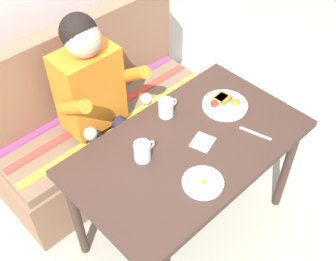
{
  "coord_description": "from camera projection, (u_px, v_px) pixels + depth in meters",
  "views": [
    {
      "loc": [
        -1.04,
        -0.92,
        2.24
      ],
      "look_at": [
        0.0,
        0.15,
        0.72
      ],
      "focal_mm": 44.51,
      "sensor_mm": 36.0,
      "label": 1
    }
  ],
  "objects": [
    {
      "name": "napkin",
      "position": [
        203.0,
        142.0,
        2.05
      ],
      "size": [
        0.14,
        0.13,
        0.01
      ],
      "primitive_type": "cube",
      "rotation": [
        0.0,
        0.0,
        0.3
      ],
      "color": "silver",
      "rests_on": "table"
    },
    {
      "name": "coffee_mug",
      "position": [
        143.0,
        151.0,
        1.95
      ],
      "size": [
        0.12,
        0.08,
        0.1
      ],
      "color": "white",
      "rests_on": "table"
    },
    {
      "name": "table",
      "position": [
        189.0,
        156.0,
        2.1
      ],
      "size": [
        1.2,
        0.7,
        0.73
      ],
      "color": "#39261F",
      "rests_on": "ground"
    },
    {
      "name": "fork",
      "position": [
        255.0,
        133.0,
        2.1
      ],
      "size": [
        0.06,
        0.17,
        0.0
      ],
      "primitive_type": "cube",
      "rotation": [
        0.0,
        0.0,
        0.27
      ],
      "color": "silver",
      "rests_on": "table"
    },
    {
      "name": "couch",
      "position": [
        103.0,
        124.0,
        2.72
      ],
      "size": [
        1.44,
        0.56,
        1.0
      ],
      "color": "#825D46",
      "rests_on": "ground"
    },
    {
      "name": "ground_plane",
      "position": [
        185.0,
        225.0,
        2.57
      ],
      "size": [
        8.0,
        8.0,
        0.0
      ],
      "primitive_type": "plane",
      "color": "#A0A090"
    },
    {
      "name": "plate_breakfast",
      "position": [
        224.0,
        104.0,
        2.24
      ],
      "size": [
        0.25,
        0.25,
        0.05
      ],
      "color": "white",
      "rests_on": "table"
    },
    {
      "name": "person",
      "position": [
        97.0,
        97.0,
        2.28
      ],
      "size": [
        0.45,
        0.61,
        1.21
      ],
      "color": "orange",
      "rests_on": "ground"
    },
    {
      "name": "coffee_mug_second",
      "position": [
        166.0,
        107.0,
        2.16
      ],
      "size": [
        0.12,
        0.08,
        0.09
      ],
      "color": "white",
      "rests_on": "table"
    },
    {
      "name": "plate_eggs",
      "position": [
        203.0,
        182.0,
        1.87
      ],
      "size": [
        0.19,
        0.19,
        0.04
      ],
      "color": "white",
      "rests_on": "table"
    }
  ]
}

